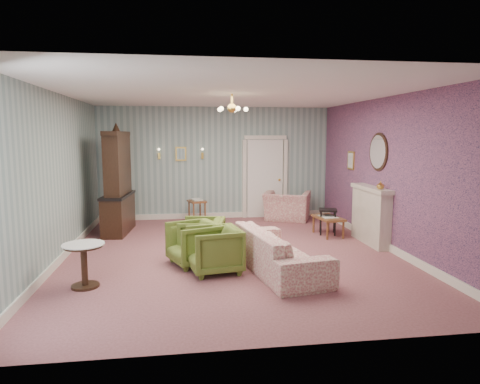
{
  "coord_description": "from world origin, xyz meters",
  "views": [
    {
      "loc": [
        -0.92,
        -7.54,
        2.18
      ],
      "look_at": [
        0.2,
        0.4,
        1.1
      ],
      "focal_mm": 31.75,
      "sensor_mm": 36.0,
      "label": 1
    }
  ],
  "objects": [
    {
      "name": "floor",
      "position": [
        0.0,
        0.0,
        0.0
      ],
      "size": [
        7.0,
        7.0,
        0.0
      ],
      "primitive_type": "plane",
      "color": "#98585C",
      "rests_on": "ground"
    },
    {
      "name": "ceiling",
      "position": [
        0.0,
        0.0,
        2.9
      ],
      "size": [
        7.0,
        7.0,
        0.0
      ],
      "primitive_type": "plane",
      "rotation": [
        3.14,
        0.0,
        0.0
      ],
      "color": "white",
      "rests_on": "ground"
    },
    {
      "name": "wall_back",
      "position": [
        0.0,
        3.5,
        1.45
      ],
      "size": [
        6.0,
        0.0,
        6.0
      ],
      "primitive_type": "plane",
      "rotation": [
        1.57,
        0.0,
        0.0
      ],
      "color": "gray",
      "rests_on": "ground"
    },
    {
      "name": "wall_front",
      "position": [
        0.0,
        -3.5,
        1.45
      ],
      "size": [
        6.0,
        0.0,
        6.0
      ],
      "primitive_type": "plane",
      "rotation": [
        -1.57,
        0.0,
        0.0
      ],
      "color": "gray",
      "rests_on": "ground"
    },
    {
      "name": "wall_left",
      "position": [
        -3.0,
        0.0,
        1.45
      ],
      "size": [
        0.0,
        7.0,
        7.0
      ],
      "primitive_type": "plane",
      "rotation": [
        1.57,
        0.0,
        1.57
      ],
      "color": "gray",
      "rests_on": "ground"
    },
    {
      "name": "wall_right",
      "position": [
        3.0,
        0.0,
        1.45
      ],
      "size": [
        0.0,
        7.0,
        7.0
      ],
      "primitive_type": "plane",
      "rotation": [
        1.57,
        0.0,
        -1.57
      ],
      "color": "gray",
      "rests_on": "ground"
    },
    {
      "name": "wall_right_floral",
      "position": [
        2.98,
        0.0,
        1.45
      ],
      "size": [
        0.0,
        7.0,
        7.0
      ],
      "primitive_type": "plane",
      "rotation": [
        1.57,
        0.0,
        -1.57
      ],
      "color": "#C16082",
      "rests_on": "ground"
    },
    {
      "name": "door",
      "position": [
        1.3,
        3.46,
        1.08
      ],
      "size": [
        1.12,
        0.12,
        2.16
      ],
      "primitive_type": null,
      "color": "white",
      "rests_on": "floor"
    },
    {
      "name": "olive_chair_a",
      "position": [
        -0.41,
        -0.98,
        0.4
      ],
      "size": [
        0.86,
        0.9,
        0.8
      ],
      "primitive_type": "imported",
      "rotation": [
        0.0,
        0.0,
        -1.4
      ],
      "color": "#5C6E26",
      "rests_on": "floor"
    },
    {
      "name": "olive_chair_b",
      "position": [
        -0.71,
        -0.51,
        0.4
      ],
      "size": [
        0.96,
        0.99,
        0.79
      ],
      "primitive_type": "imported",
      "rotation": [
        0.0,
        0.0,
        -1.19
      ],
      "color": "#5C6E26",
      "rests_on": "floor"
    },
    {
      "name": "olive_chair_c",
      "position": [
        -0.56,
        -0.09,
        0.39
      ],
      "size": [
        0.85,
        0.89,
        0.77
      ],
      "primitive_type": "imported",
      "rotation": [
        0.0,
        0.0,
        -1.78
      ],
      "color": "#5C6E26",
      "rests_on": "floor"
    },
    {
      "name": "sofa_chintz",
      "position": [
        0.62,
        -1.03,
        0.45
      ],
      "size": [
        1.06,
        2.38,
        0.9
      ],
      "primitive_type": "imported",
      "rotation": [
        0.0,
        0.0,
        1.74
      ],
      "color": "#AB4550",
      "rests_on": "floor"
    },
    {
      "name": "wingback_chair",
      "position": [
        1.79,
        2.97,
        0.49
      ],
      "size": [
        1.32,
        1.11,
        0.98
      ],
      "primitive_type": "imported",
      "rotation": [
        0.0,
        0.0,
        2.73
      ],
      "color": "#AB4550",
      "rests_on": "floor"
    },
    {
      "name": "dresser",
      "position": [
        -2.31,
        2.1,
        1.2
      ],
      "size": [
        0.63,
        1.48,
        2.4
      ],
      "primitive_type": null,
      "rotation": [
        0.0,
        0.0,
        -0.1
      ],
      "color": "black",
      "rests_on": "floor"
    },
    {
      "name": "fireplace",
      "position": [
        2.86,
        0.4,
        0.58
      ],
      "size": [
        0.3,
        1.4,
        1.16
      ],
      "primitive_type": null,
      "color": "beige",
      "rests_on": "floor"
    },
    {
      "name": "mantel_vase",
      "position": [
        2.84,
        0.0,
        1.23
      ],
      "size": [
        0.15,
        0.15,
        0.15
      ],
      "primitive_type": "imported",
      "color": "gold",
      "rests_on": "fireplace"
    },
    {
      "name": "oval_mirror",
      "position": [
        2.96,
        0.4,
        1.85
      ],
      "size": [
        0.04,
        0.76,
        0.84
      ],
      "primitive_type": null,
      "color": "white",
      "rests_on": "wall_right"
    },
    {
      "name": "framed_print",
      "position": [
        2.97,
        1.75,
        1.6
      ],
      "size": [
        0.04,
        0.34,
        0.42
      ],
      "primitive_type": null,
      "color": "gold",
      "rests_on": "wall_right"
    },
    {
      "name": "coffee_table",
      "position": [
        2.25,
        1.16,
        0.21
      ],
      "size": [
        0.55,
        0.87,
        0.42
      ],
      "primitive_type": null,
      "rotation": [
        0.0,
        0.0,
        0.11
      ],
      "color": "brown",
      "rests_on": "floor"
    },
    {
      "name": "side_table_black",
      "position": [
        2.27,
        1.27,
        0.28
      ],
      "size": [
        0.47,
        0.47,
        0.57
      ],
      "primitive_type": null,
      "rotation": [
        0.0,
        0.0,
        -0.3
      ],
      "color": "black",
      "rests_on": "floor"
    },
    {
      "name": "pedestal_table",
      "position": [
        -2.31,
        -1.4,
        0.32
      ],
      "size": [
        0.67,
        0.67,
        0.65
      ],
      "primitive_type": null,
      "rotation": [
        0.0,
        0.0,
        -0.14
      ],
      "color": "black",
      "rests_on": "floor"
    },
    {
      "name": "nesting_table",
      "position": [
        -0.53,
        2.87,
        0.31
      ],
      "size": [
        0.49,
        0.57,
        0.63
      ],
      "primitive_type": null,
      "rotation": [
        0.0,
        0.0,
        0.28
      ],
      "color": "brown",
      "rests_on": "floor"
    },
    {
      "name": "gilt_mirror_back",
      "position": [
        -0.9,
        3.46,
        1.7
      ],
      "size": [
        0.28,
        0.06,
        0.36
      ],
      "primitive_type": null,
      "color": "gold",
      "rests_on": "wall_back"
    },
    {
      "name": "sconce_left",
      "position": [
        -1.45,
        3.44,
        1.7
      ],
      "size": [
        0.16,
        0.12,
        0.3
      ],
      "primitive_type": null,
      "color": "gold",
      "rests_on": "wall_back"
    },
    {
      "name": "sconce_right",
      "position": [
        -0.35,
        3.44,
        1.7
      ],
      "size": [
        0.16,
        0.12,
        0.3
      ],
      "primitive_type": null,
      "color": "gold",
      "rests_on": "wall_back"
    },
    {
      "name": "chandelier",
      "position": [
        0.0,
        0.0,
        2.63
      ],
      "size": [
        0.56,
        0.56,
        0.36
      ],
      "primitive_type": null,
      "color": "gold",
      "rests_on": "ceiling"
    },
    {
      "name": "burgundy_cushion",
      "position": [
        1.74,
        2.82,
        0.48
      ],
      "size": [
        0.41,
        0.28,
        0.39
      ],
      "primitive_type": "cube",
      "rotation": [
        0.17,
        0.0,
        -0.35
      ],
      "color": "maroon",
      "rests_on": "wingback_chair"
    }
  ]
}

